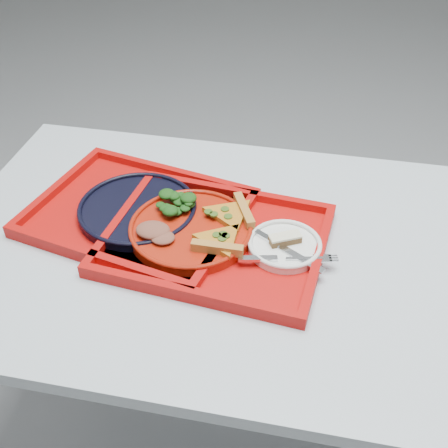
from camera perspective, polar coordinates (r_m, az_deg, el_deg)
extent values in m
plane|color=gray|center=(1.76, 6.82, -21.47)|extent=(10.00, 10.00, 0.00)
cube|color=silver|center=(1.18, 9.50, -3.70)|extent=(1.60, 0.80, 0.03)
cylinder|color=gray|center=(1.81, -14.28, -2.48)|extent=(0.05, 0.05, 0.72)
cube|color=#AE0C09|center=(1.18, -0.87, -1.89)|extent=(0.48, 0.39, 0.01)
cube|color=#AE0C09|center=(1.26, -8.70, 0.87)|extent=(0.51, 0.44, 0.01)
cylinder|color=#9B1B0A|center=(1.19, -3.37, -0.68)|extent=(0.26, 0.26, 0.02)
cylinder|color=white|center=(1.16, 6.17, -2.33)|extent=(0.15, 0.15, 0.01)
cylinder|color=black|center=(1.26, -8.76, 1.37)|extent=(0.26, 0.26, 0.02)
ellipsoid|color=black|center=(1.22, -4.92, 2.34)|extent=(0.08, 0.07, 0.04)
ellipsoid|color=brown|center=(1.17, -7.23, -0.62)|extent=(0.07, 0.06, 0.02)
cube|color=#4C2E19|center=(1.15, 6.21, -1.59)|extent=(0.07, 0.05, 0.01)
cube|color=beige|center=(1.15, 6.24, -1.24)|extent=(0.07, 0.05, 0.00)
cube|color=silver|center=(1.14, 6.32, -2.55)|extent=(0.17, 0.11, 0.01)
cube|color=silver|center=(1.11, 6.21, -3.49)|extent=(0.19, 0.06, 0.01)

